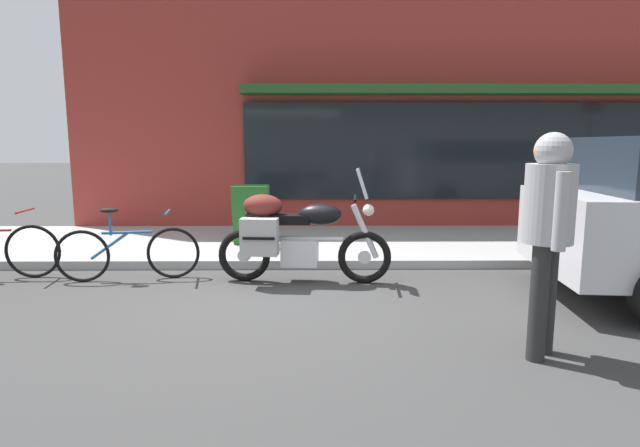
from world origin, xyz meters
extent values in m
plane|color=#393939|center=(0.00, 0.00, 0.00)|extent=(80.00, 80.00, 0.00)
torus|color=black|center=(1.23, 0.59, 0.32)|extent=(0.65, 0.14, 0.65)
cylinder|color=silver|center=(1.23, 0.59, 0.32)|extent=(0.16, 0.07, 0.16)
torus|color=black|center=(-0.25, 0.71, 0.32)|extent=(0.65, 0.14, 0.65)
cylinder|color=silver|center=(-0.25, 0.71, 0.32)|extent=(0.16, 0.07, 0.16)
cube|color=silver|center=(0.44, 0.65, 0.37)|extent=(0.46, 0.33, 0.32)
cylinder|color=silver|center=(0.49, 0.65, 0.54)|extent=(0.97, 0.14, 0.06)
ellipsoid|color=black|center=(0.69, 0.63, 0.84)|extent=(0.54, 0.32, 0.26)
cube|color=black|center=(0.27, 0.67, 0.78)|extent=(0.62, 0.29, 0.11)
cube|color=black|center=(-0.06, 0.69, 0.76)|extent=(0.30, 0.24, 0.18)
cylinder|color=silver|center=(1.23, 0.59, 0.64)|extent=(0.35, 0.10, 0.67)
cylinder|color=black|center=(1.11, 0.60, 1.04)|extent=(0.09, 0.62, 0.04)
cube|color=silver|center=(1.19, 0.59, 1.22)|extent=(0.17, 0.33, 0.35)
sphere|color=#EAEACC|center=(1.27, 0.59, 0.90)|extent=(0.14, 0.14, 0.14)
cube|color=#A0A0A0|center=(-0.03, 0.45, 0.60)|extent=(0.45, 0.23, 0.44)
cube|color=black|center=(-0.03, 0.34, 0.60)|extent=(0.37, 0.05, 0.03)
ellipsoid|color=#591E19|center=(-0.01, 0.69, 0.94)|extent=(0.50, 0.36, 0.28)
torus|color=black|center=(-1.17, 0.85, 0.33)|extent=(0.65, 0.15, 0.65)
torus|color=black|center=(-2.23, 0.67, 0.33)|extent=(0.65, 0.15, 0.65)
cylinder|color=#1E5999|center=(-1.70, 0.76, 0.61)|extent=(0.59, 0.14, 0.04)
cylinder|color=#1E5999|center=(-1.91, 0.72, 0.45)|extent=(0.46, 0.11, 0.34)
cylinder|color=#1E5999|center=(-1.89, 0.72, 0.73)|extent=(0.03, 0.03, 0.30)
ellipsoid|color=black|center=(-1.89, 0.72, 0.89)|extent=(0.23, 0.14, 0.06)
cylinder|color=#1E5999|center=(-1.21, 0.84, 0.85)|extent=(0.11, 0.48, 0.03)
cylinder|color=black|center=(3.98, 0.79, 0.33)|extent=(0.68, 0.27, 0.66)
cylinder|color=#262626|center=(2.37, -1.68, 0.46)|extent=(0.14, 0.14, 0.93)
cylinder|color=#262626|center=(2.50, -1.53, 0.46)|extent=(0.14, 0.14, 0.93)
cylinder|color=#9E9EA3|center=(2.43, -1.60, 1.23)|extent=(0.41, 0.41, 0.61)
sphere|color=#9E9EA3|center=(2.43, -1.60, 1.64)|extent=(0.28, 0.28, 0.28)
sphere|color=tan|center=(2.37, -1.60, 1.64)|extent=(0.17, 0.17, 0.17)
cylinder|color=#9E9EA3|center=(2.41, -1.83, 1.20)|extent=(0.10, 0.10, 0.58)
cylinder|color=#9E9EA3|center=(2.45, -1.37, 1.20)|extent=(0.10, 0.10, 0.58)
cube|color=#1E511E|center=(-0.37, 2.32, 0.59)|extent=(0.55, 0.19, 0.93)
cube|color=#1E511E|center=(-0.37, 2.54, 0.59)|extent=(0.55, 0.19, 0.93)
torus|color=black|center=(-2.95, 0.88, 0.34)|extent=(0.68, 0.10, 0.68)
cylinder|color=#B22323|center=(-3.00, 0.88, 0.86)|extent=(0.07, 0.48, 0.03)
camera|label=1|loc=(0.63, -5.50, 1.69)|focal=28.79mm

